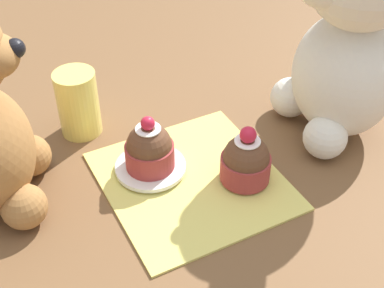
% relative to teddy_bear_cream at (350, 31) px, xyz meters
% --- Properties ---
extents(ground_plane, '(4.00, 4.00, 0.00)m').
position_rel_teddy_bear_cream_xyz_m(ground_plane, '(0.01, -0.21, -0.14)').
color(ground_plane, brown).
extents(knitted_placemat, '(0.20, 0.19, 0.01)m').
position_rel_teddy_bear_cream_xyz_m(knitted_placemat, '(0.01, -0.21, -0.13)').
color(knitted_placemat, '#E0D166').
rests_on(knitted_placemat, ground_plane).
extents(teddy_bear_cream, '(0.15, 0.15, 0.28)m').
position_rel_teddy_bear_cream_xyz_m(teddy_bear_cream, '(0.00, 0.00, 0.00)').
color(teddy_bear_cream, silver).
rests_on(teddy_bear_cream, ground_plane).
extents(cupcake_near_cream_bear, '(0.06, 0.06, 0.07)m').
position_rel_teddy_bear_cream_xyz_m(cupcake_near_cream_bear, '(0.04, -0.15, -0.11)').
color(cupcake_near_cream_bear, '#993333').
rests_on(cupcake_near_cream_bear, knitted_placemat).
extents(saucer_plate, '(0.08, 0.08, 0.01)m').
position_rel_teddy_bear_cream_xyz_m(saucer_plate, '(-0.03, -0.24, -0.13)').
color(saucer_plate, white).
rests_on(saucer_plate, knitted_placemat).
extents(cupcake_near_tan_bear, '(0.06, 0.06, 0.07)m').
position_rel_teddy_bear_cream_xyz_m(cupcake_near_tan_bear, '(-0.03, -0.24, -0.10)').
color(cupcake_near_tan_bear, '#993333').
rests_on(cupcake_near_tan_bear, saucer_plate).
extents(juice_glass, '(0.05, 0.05, 0.09)m').
position_rel_teddy_bear_cream_xyz_m(juice_glass, '(-0.14, -0.29, -0.10)').
color(juice_glass, '#EADB66').
rests_on(juice_glass, ground_plane).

